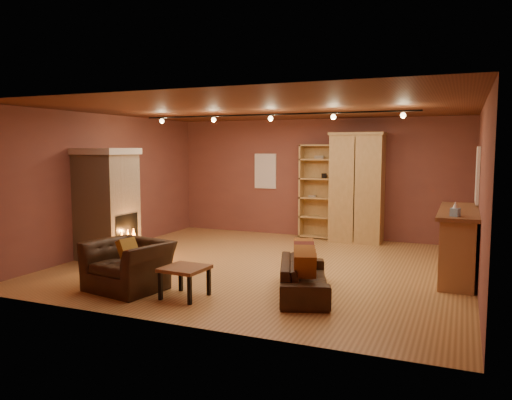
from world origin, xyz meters
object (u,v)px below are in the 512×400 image
at_px(bar_counter, 458,243).
at_px(armchair, 128,257).
at_px(bookcase, 320,191).
at_px(loveseat, 304,270).
at_px(coffee_table, 185,271).
at_px(fireplace, 107,204).
at_px(armoire, 357,187).

height_order(bar_counter, armchair, bar_counter).
xyz_separation_m(bookcase, armchair, (-1.47, -5.34, -0.63)).
height_order(bookcase, loveseat, bookcase).
height_order(bar_counter, coffee_table, bar_counter).
xyz_separation_m(armchair, coffee_table, (1.00, -0.04, -0.11)).
height_order(fireplace, armoire, armoire).
xyz_separation_m(fireplace, armoire, (4.08, 3.54, 0.18)).
height_order(armoire, bar_counter, armoire).
bearing_deg(armchair, bookcase, 84.93).
height_order(loveseat, coffee_table, loveseat).
distance_m(armoire, armchair, 5.72).
distance_m(loveseat, armchair, 2.64).
xyz_separation_m(fireplace, coffee_table, (2.68, -1.65, -0.68)).
bearing_deg(bar_counter, bookcase, 139.80).
relative_size(fireplace, bookcase, 0.96).
xyz_separation_m(loveseat, armchair, (-2.52, -0.77, 0.14)).
xyz_separation_m(bookcase, loveseat, (1.04, -4.57, -0.76)).
xyz_separation_m(bar_counter, coffee_table, (-3.56, -2.78, -0.19)).
bearing_deg(fireplace, armchair, -43.68).
bearing_deg(coffee_table, bookcase, 84.99).
relative_size(armoire, bar_counter, 1.06).
distance_m(bookcase, armchair, 5.58).
height_order(armoire, coffee_table, armoire).
bearing_deg(loveseat, bookcase, -5.60).
height_order(bookcase, coffee_table, bookcase).
distance_m(fireplace, coffee_table, 3.22).
relative_size(bookcase, armoire, 0.89).
bearing_deg(loveseat, armchair, 88.60).
bearing_deg(bar_counter, armoire, 131.95).
height_order(fireplace, bookcase, bookcase).
bearing_deg(coffee_table, armoire, 74.98).
bearing_deg(fireplace, bookcase, 49.79).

